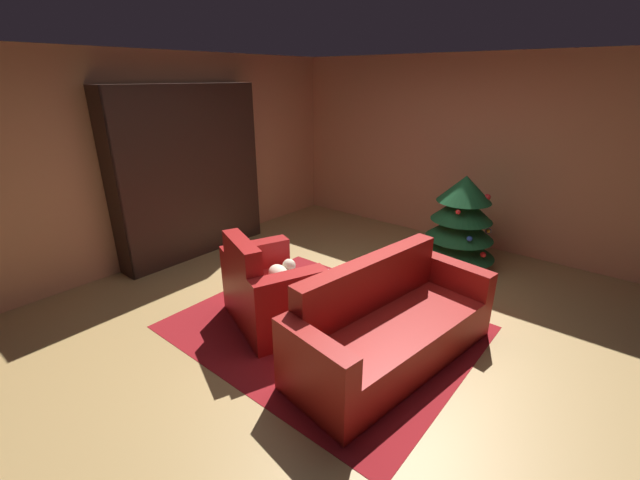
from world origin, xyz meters
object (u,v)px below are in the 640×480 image
(bookshelf_unit, at_px, (199,172))
(book_stack_on_table, at_px, (319,285))
(decorated_tree, at_px, (461,222))
(couch_red, at_px, (389,328))
(bottle_on_table, at_px, (329,288))
(coffee_table, at_px, (323,290))
(armchair_red, at_px, (269,292))

(bookshelf_unit, height_order, book_stack_on_table, bookshelf_unit)
(decorated_tree, bearing_deg, couch_red, -82.51)
(book_stack_on_table, distance_m, decorated_tree, 2.28)
(bookshelf_unit, xyz_separation_m, bottle_on_table, (2.69, -0.60, -0.57))
(coffee_table, bearing_deg, armchair_red, -148.97)
(bookshelf_unit, bearing_deg, coffee_table, -10.60)
(couch_red, bearing_deg, bookshelf_unit, 171.63)
(book_stack_on_table, height_order, decorated_tree, decorated_tree)
(couch_red, bearing_deg, armchair_red, -167.32)
(coffee_table, height_order, book_stack_on_table, book_stack_on_table)
(armchair_red, relative_size, decorated_tree, 1.01)
(armchair_red, height_order, bottle_on_table, armchair_red)
(coffee_table, relative_size, book_stack_on_table, 4.12)
(bookshelf_unit, bearing_deg, armchair_red, -19.93)
(book_stack_on_table, xyz_separation_m, decorated_tree, (0.46, 2.23, 0.13))
(coffee_table, bearing_deg, book_stack_on_table, -115.01)
(bookshelf_unit, relative_size, book_stack_on_table, 11.53)
(armchair_red, xyz_separation_m, bottle_on_table, (0.63, 0.15, 0.20))
(couch_red, distance_m, decorated_tree, 2.24)
(bookshelf_unit, xyz_separation_m, coffee_table, (2.51, -0.47, -0.71))
(armchair_red, distance_m, couch_red, 1.22)
(bookshelf_unit, xyz_separation_m, armchair_red, (2.06, -0.75, -0.77))
(bottle_on_table, xyz_separation_m, decorated_tree, (0.27, 2.32, 0.06))
(bookshelf_unit, relative_size, armchair_red, 1.85)
(armchair_red, relative_size, couch_red, 0.59)
(coffee_table, relative_size, decorated_tree, 0.67)
(armchair_red, bearing_deg, decorated_tree, 69.92)
(armchair_red, xyz_separation_m, couch_red, (1.19, 0.27, -0.04))
(couch_red, bearing_deg, coffee_table, 179.44)
(armchair_red, distance_m, coffee_table, 0.54)
(bookshelf_unit, distance_m, armchair_red, 2.32)
(bookshelf_unit, height_order, decorated_tree, bookshelf_unit)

